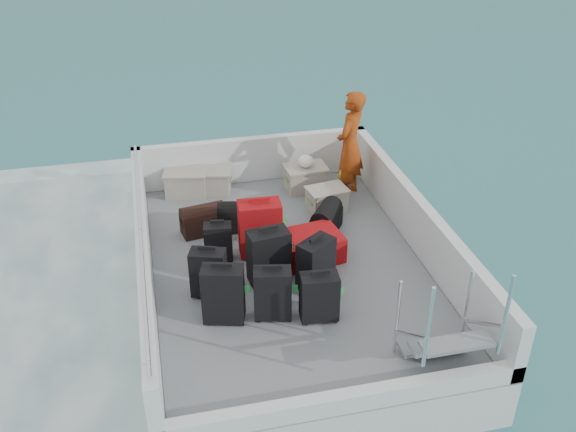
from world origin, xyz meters
name	(u,v)px	position (x,y,z in m)	size (l,w,h in m)	color
ground	(287,304)	(0.00, 0.00, 0.00)	(160.00, 160.00, 0.00)	#1A5B59
ferry_hull	(287,285)	(0.00, 0.00, 0.30)	(3.60, 5.00, 0.60)	silver
deck	(287,265)	(0.00, 0.00, 0.61)	(3.30, 4.70, 0.02)	slate
deck_fittings	(322,250)	(0.35, -0.32, 0.99)	(3.60, 5.00, 0.90)	silver
suitcase_0	(223,295)	(-0.92, -0.89, 0.97)	(0.45, 0.25, 0.69)	black
suitcase_1	(209,274)	(-1.02, -0.40, 0.92)	(0.40, 0.23, 0.61)	black
suitcase_2	(218,242)	(-0.82, 0.31, 0.87)	(0.35, 0.21, 0.51)	black
suitcase_3	(273,294)	(-0.39, -0.96, 0.93)	(0.41, 0.24, 0.63)	black
suitcase_4	(269,257)	(-0.30, -0.30, 0.97)	(0.48, 0.28, 0.70)	black
suitcase_5	(260,229)	(-0.28, 0.34, 0.99)	(0.53, 0.32, 0.74)	#A40C0F
suitcase_6	(319,298)	(0.10, -1.10, 0.91)	(0.41, 0.24, 0.58)	black
suitcase_7	(316,264)	(0.23, -0.50, 0.93)	(0.44, 0.25, 0.62)	black
suitcase_8	(306,247)	(0.26, 0.08, 0.79)	(0.57, 0.87, 0.34)	#A40C0F
duffel_0	(203,222)	(-0.93, 1.02, 0.78)	(0.59, 0.30, 0.32)	black
duffel_1	(238,219)	(-0.47, 0.99, 0.78)	(0.53, 0.30, 0.32)	black
duffel_2	(326,221)	(0.69, 0.66, 0.78)	(0.54, 0.30, 0.32)	black
crate_0	(186,183)	(-1.05, 2.17, 0.80)	(0.59, 0.41, 0.35)	#A69E91
crate_1	(211,182)	(-0.68, 2.16, 0.79)	(0.55, 0.38, 0.33)	#A69E91
crate_2	(306,179)	(0.72, 1.91, 0.80)	(0.58, 0.40, 0.35)	#A69E91
crate_3	(327,200)	(0.86, 1.23, 0.78)	(0.52, 0.36, 0.31)	#A69E91
yellow_bag	(347,176)	(1.41, 2.00, 0.73)	(0.28, 0.26, 0.22)	gold
white_bag	(306,163)	(0.72, 1.91, 1.06)	(0.24, 0.24, 0.18)	white
passenger	(350,145)	(1.30, 1.61, 1.43)	(0.59, 0.38, 1.61)	#CE4C13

